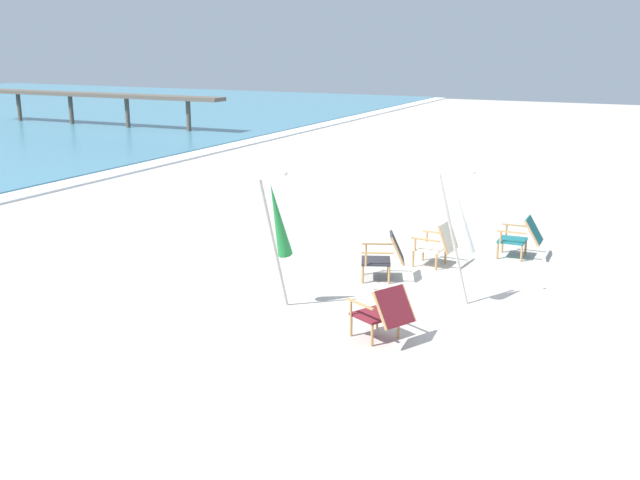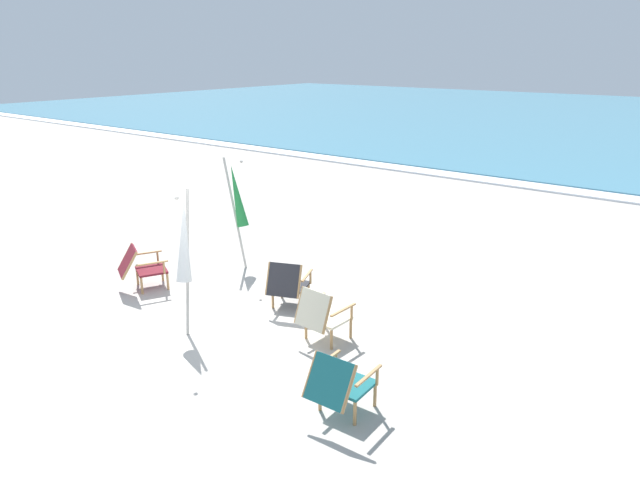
{
  "view_description": "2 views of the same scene",
  "coord_description": "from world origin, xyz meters",
  "px_view_note": "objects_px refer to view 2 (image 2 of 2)",
  "views": [
    {
      "loc": [
        -10.67,
        -3.02,
        3.89
      ],
      "look_at": [
        0.54,
        2.37,
        0.56
      ],
      "focal_mm": 42.0,
      "sensor_mm": 36.0,
      "label": 1
    },
    {
      "loc": [
        6.02,
        -5.1,
        3.9
      ],
      "look_at": [
        0.48,
        2.17,
        0.86
      ],
      "focal_mm": 32.0,
      "sensor_mm": 36.0,
      "label": 2
    }
  ],
  "objects_px": {
    "beach_chair_back_left": "(141,266)",
    "beach_chair_back_right": "(322,314)",
    "umbrella_furled_green": "(237,197)",
    "beach_chair_front_left": "(340,383)",
    "beach_chair_far_center": "(288,283)",
    "umbrella_furled_white": "(184,242)"
  },
  "relations": [
    {
      "from": "beach_chair_front_left",
      "to": "umbrella_furled_green",
      "type": "bearing_deg",
      "value": 147.52
    },
    {
      "from": "beach_chair_back_right",
      "to": "beach_chair_far_center",
      "type": "distance_m",
      "value": 1.24
    },
    {
      "from": "umbrella_furled_white",
      "to": "umbrella_furled_green",
      "type": "relative_size",
      "value": 1.01
    },
    {
      "from": "beach_chair_back_right",
      "to": "umbrella_furled_green",
      "type": "distance_m",
      "value": 3.57
    },
    {
      "from": "beach_chair_back_left",
      "to": "umbrella_furled_green",
      "type": "height_order",
      "value": "umbrella_furled_green"
    },
    {
      "from": "beach_chair_back_right",
      "to": "umbrella_furled_white",
      "type": "height_order",
      "value": "umbrella_furled_white"
    },
    {
      "from": "beach_chair_back_left",
      "to": "beach_chair_back_right",
      "type": "bearing_deg",
      "value": 5.63
    },
    {
      "from": "beach_chair_back_left",
      "to": "beach_chair_front_left",
      "type": "height_order",
      "value": "beach_chair_front_left"
    },
    {
      "from": "beach_chair_far_center",
      "to": "umbrella_furled_white",
      "type": "distance_m",
      "value": 1.82
    },
    {
      "from": "beach_chair_far_center",
      "to": "beach_chair_front_left",
      "type": "distance_m",
      "value": 2.91
    },
    {
      "from": "beach_chair_front_left",
      "to": "beach_chair_back_right",
      "type": "bearing_deg",
      "value": 133.89
    },
    {
      "from": "beach_chair_back_right",
      "to": "beach_chair_back_left",
      "type": "xyz_separation_m",
      "value": [
        -3.6,
        -0.36,
        -0.01
      ]
    },
    {
      "from": "beach_chair_back_right",
      "to": "umbrella_furled_green",
      "type": "relative_size",
      "value": 0.4
    },
    {
      "from": "beach_chair_back_left",
      "to": "umbrella_furled_white",
      "type": "bearing_deg",
      "value": -14.95
    },
    {
      "from": "beach_chair_back_right",
      "to": "beach_chair_far_center",
      "type": "relative_size",
      "value": 0.93
    },
    {
      "from": "beach_chair_front_left",
      "to": "beach_chair_back_left",
      "type": "bearing_deg",
      "value": 169.62
    },
    {
      "from": "beach_chair_far_center",
      "to": "umbrella_furled_green",
      "type": "height_order",
      "value": "umbrella_furled_green"
    },
    {
      "from": "beach_chair_front_left",
      "to": "beach_chair_far_center",
      "type": "bearing_deg",
      "value": 141.8
    },
    {
      "from": "beach_chair_back_right",
      "to": "beach_chair_front_left",
      "type": "distance_m",
      "value": 1.71
    },
    {
      "from": "beach_chair_far_center",
      "to": "umbrella_furled_green",
      "type": "xyz_separation_m",
      "value": [
        -2.0,
        0.93,
        0.91
      ]
    },
    {
      "from": "beach_chair_front_left",
      "to": "umbrella_furled_green",
      "type": "relative_size",
      "value": 0.38
    },
    {
      "from": "beach_chair_back_left",
      "to": "beach_chair_far_center",
      "type": "bearing_deg",
      "value": 20.27
    }
  ]
}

